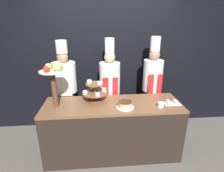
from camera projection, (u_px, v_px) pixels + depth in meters
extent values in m
plane|color=#5B5651|center=(114.00, 167.00, 2.64)|extent=(14.00, 14.00, 0.00)
cube|color=black|center=(108.00, 58.00, 3.37)|extent=(10.00, 0.06, 2.80)
cube|color=black|center=(113.00, 130.00, 2.81)|extent=(2.09, 0.68, 0.86)
cube|color=brown|center=(113.00, 105.00, 2.65)|extent=(2.09, 0.68, 0.03)
cylinder|color=brown|center=(95.00, 100.00, 2.75)|extent=(0.18, 0.18, 0.02)
cylinder|color=brown|center=(95.00, 92.00, 2.70)|extent=(0.04, 0.04, 0.29)
cylinder|color=brown|center=(95.00, 93.00, 2.70)|extent=(0.39, 0.39, 0.02)
cylinder|color=brown|center=(95.00, 84.00, 2.65)|extent=(0.27, 0.27, 0.02)
cylinder|color=silver|center=(92.00, 88.00, 2.82)|extent=(0.07, 0.07, 0.04)
cylinder|color=beige|center=(92.00, 88.00, 2.83)|extent=(0.06, 0.06, 0.03)
cylinder|color=silver|center=(85.00, 92.00, 2.64)|extent=(0.07, 0.07, 0.04)
cylinder|color=red|center=(85.00, 93.00, 2.64)|extent=(0.06, 0.06, 0.03)
cylinder|color=silver|center=(98.00, 94.00, 2.56)|extent=(0.07, 0.07, 0.04)
cylinder|color=green|center=(98.00, 95.00, 2.56)|extent=(0.06, 0.06, 0.03)
cylinder|color=silver|center=(104.00, 90.00, 2.74)|extent=(0.07, 0.07, 0.04)
cylinder|color=gold|center=(104.00, 90.00, 2.75)|extent=(0.06, 0.06, 0.03)
cylinder|color=white|center=(89.00, 81.00, 2.68)|extent=(0.07, 0.07, 0.04)
cylinder|color=white|center=(100.00, 83.00, 2.61)|extent=(0.07, 0.07, 0.04)
cylinder|color=brown|center=(54.00, 90.00, 2.47)|extent=(0.07, 0.07, 0.53)
cylinder|color=white|center=(52.00, 71.00, 2.37)|extent=(0.35, 0.35, 0.01)
sphere|color=#ADC160|center=(58.00, 66.00, 2.34)|extent=(0.14, 0.14, 0.14)
sphere|color=#84B742|center=(48.00, 66.00, 2.41)|extent=(0.09, 0.09, 0.09)
sphere|color=red|center=(46.00, 69.00, 2.29)|extent=(0.09, 0.09, 0.09)
cylinder|color=white|center=(125.00, 107.00, 2.53)|extent=(0.25, 0.25, 0.01)
cylinder|color=#E0BC89|center=(125.00, 104.00, 2.51)|extent=(0.20, 0.20, 0.08)
cylinder|color=#472819|center=(125.00, 102.00, 2.50)|extent=(0.20, 0.20, 0.01)
cylinder|color=white|center=(161.00, 105.00, 2.54)|extent=(0.09, 0.09, 0.06)
cube|color=white|center=(172.00, 104.00, 2.65)|extent=(0.24, 0.15, 0.01)
cube|color=silver|center=(169.00, 103.00, 2.60)|extent=(0.04, 0.04, 0.04)
cube|color=silver|center=(176.00, 103.00, 2.61)|extent=(0.04, 0.04, 0.04)
cube|color=silver|center=(168.00, 101.00, 2.66)|extent=(0.04, 0.04, 0.04)
cube|color=silver|center=(175.00, 101.00, 2.67)|extent=(0.04, 0.04, 0.04)
cube|color=black|center=(68.00, 113.00, 3.28)|extent=(0.30, 0.17, 0.89)
cylinder|color=white|center=(64.00, 77.00, 3.04)|extent=(0.41, 0.41, 0.52)
cube|color=white|center=(63.00, 87.00, 2.89)|extent=(0.28, 0.01, 0.33)
sphere|color=#A37556|center=(62.00, 57.00, 2.91)|extent=(0.19, 0.19, 0.19)
cylinder|color=white|center=(61.00, 47.00, 2.86)|extent=(0.18, 0.18, 0.21)
cube|color=#28282D|center=(110.00, 113.00, 3.35)|extent=(0.27, 0.15, 0.83)
cylinder|color=silver|center=(110.00, 78.00, 3.11)|extent=(0.37, 0.37, 0.57)
cube|color=red|center=(111.00, 88.00, 2.99)|extent=(0.26, 0.01, 0.36)
sphere|color=tan|center=(110.00, 57.00, 2.98)|extent=(0.19, 0.19, 0.19)
cylinder|color=white|center=(110.00, 46.00, 2.92)|extent=(0.16, 0.16, 0.26)
cube|color=#28282D|center=(150.00, 110.00, 3.41)|extent=(0.26, 0.14, 0.86)
cylinder|color=white|center=(153.00, 76.00, 3.16)|extent=(0.35, 0.35, 0.56)
cube|color=red|center=(155.00, 84.00, 3.05)|extent=(0.24, 0.01, 0.36)
sphere|color=#A37556|center=(154.00, 55.00, 3.03)|extent=(0.19, 0.19, 0.19)
cylinder|color=white|center=(155.00, 44.00, 2.97)|extent=(0.17, 0.17, 0.25)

